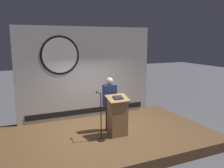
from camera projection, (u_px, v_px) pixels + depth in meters
ground_plane at (108, 142)px, 7.46m from camera, size 40.00×40.00×0.00m
stage_platform at (108, 138)px, 7.44m from camera, size 6.40×4.00×0.30m
banner_display at (87, 73)px, 8.74m from camera, size 5.04×0.12×3.31m
podium at (118, 116)px, 7.16m from camera, size 0.64×0.49×1.23m
speaker_person at (110, 104)px, 7.52m from camera, size 0.40×0.26×1.70m
microphone_stand at (101, 124)px, 6.84m from camera, size 0.24×0.46×1.41m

